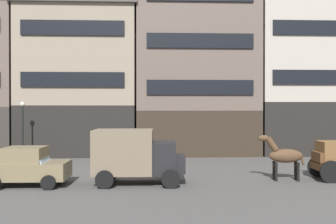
# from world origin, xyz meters

# --- Properties ---
(ground_plane) EXTENTS (120.00, 120.00, 0.00)m
(ground_plane) POSITION_xyz_m (0.00, 0.00, 0.00)
(ground_plane) COLOR #4C4947
(building_center_left) EXTENTS (9.46, 5.64, 11.96)m
(building_center_left) POSITION_xyz_m (-4.57, 9.67, 6.03)
(building_center_left) COLOR black
(building_center_left) RESTS_ON ground_plane
(building_center_right) EXTENTS (9.99, 5.64, 14.40)m
(building_center_right) POSITION_xyz_m (4.81, 9.66, 7.24)
(building_center_right) COLOR #33281E
(building_center_right) RESTS_ON ground_plane
(building_far_right) EXTENTS (7.55, 5.64, 15.83)m
(building_far_right) POSITION_xyz_m (13.23, 9.66, 7.97)
(building_far_right) COLOR black
(building_far_right) RESTS_ON ground_plane
(draft_horse) EXTENTS (2.35, 0.68, 2.30)m
(draft_horse) POSITION_xyz_m (7.98, -0.77, 1.27)
(draft_horse) COLOR #513823
(draft_horse) RESTS_ON ground_plane
(delivery_truck_near) EXTENTS (4.38, 2.19, 2.62)m
(delivery_truck_near) POSITION_xyz_m (0.53, -1.20, 1.42)
(delivery_truck_near) COLOR black
(delivery_truck_near) RESTS_ON ground_plane
(sedan_parked_curb) EXTENTS (3.70, 1.87, 1.83)m
(sedan_parked_curb) POSITION_xyz_m (-4.54, -1.43, 0.91)
(sedan_parked_curb) COLOR #7A6B4C
(sedan_parked_curb) RESTS_ON ground_plane
(pedestrian_officer) EXTENTS (0.50, 0.50, 1.79)m
(pedestrian_officer) POSITION_xyz_m (-0.35, 3.06, 0.98)
(pedestrian_officer) COLOR #38332D
(pedestrian_officer) RESTS_ON ground_plane
(streetlamp_curbside) EXTENTS (0.32, 0.32, 4.12)m
(streetlamp_curbside) POSITION_xyz_m (-7.65, 5.69, 2.67)
(streetlamp_curbside) COLOR black
(streetlamp_curbside) RESTS_ON ground_plane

